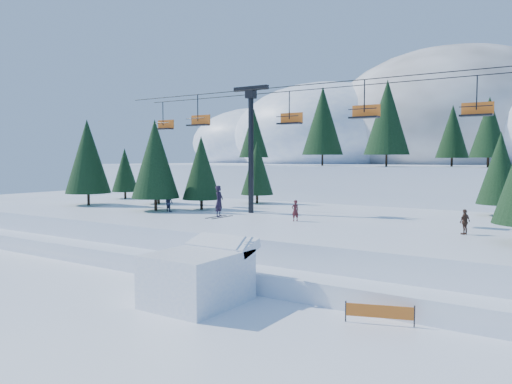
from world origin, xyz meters
The scene contains 9 objects.
ground centered at (0.00, 0.00, 0.00)m, with size 160.00×160.00×0.00m, color white.
mid_shelf centered at (0.00, 18.00, 1.25)m, with size 70.00×22.00×2.50m, color white.
berm centered at (0.00, 8.00, 0.55)m, with size 70.00×6.00×1.10m, color white.
mountain_ridge centered at (-5.09, 73.33, 9.64)m, with size 119.00×60.25×26.46m.
jump_kicker centered at (-1.57, 2.42, 1.36)m, with size 3.70×5.04×5.62m.
chairlift centered at (0.70, 18.05, 9.32)m, with size 46.00×3.21×10.28m.
conifer_stand centered at (3.58, 18.08, 6.66)m, with size 62.82×16.93×8.49m.
distant_skiers centered at (2.67, 17.24, 3.32)m, with size 30.58×6.55×1.84m.
banner_near centered at (6.75, 4.17, 0.54)m, with size 2.71×0.96×0.90m.
Camera 1 is at (13.65, -15.84, 6.97)m, focal length 35.00 mm.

